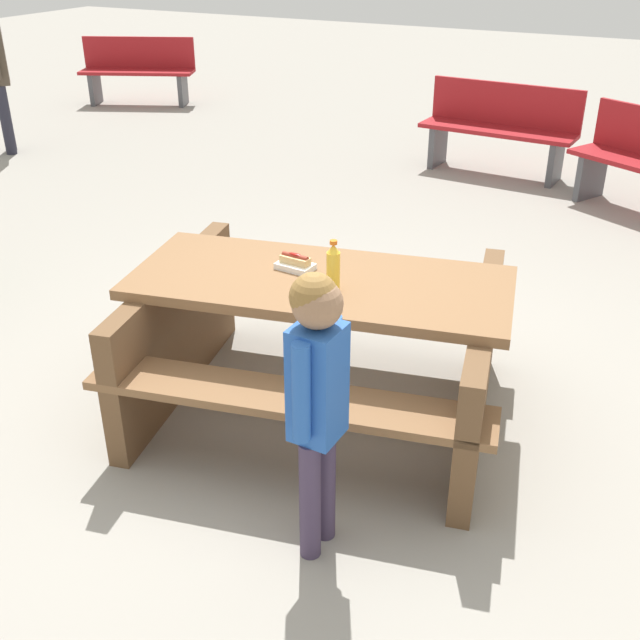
{
  "coord_description": "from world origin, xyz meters",
  "views": [
    {
      "loc": [
        -1.49,
        2.94,
        2.27
      ],
      "look_at": [
        0.0,
        0.0,
        0.52
      ],
      "focal_mm": 43.01,
      "sensor_mm": 36.0,
      "label": 1
    }
  ],
  "objects_px": {
    "soda_bottle": "(333,268)",
    "park_bench_mid": "(500,127)",
    "hotdog_tray": "(295,263)",
    "park_bench_far": "(138,69)",
    "picnic_table": "(320,334)",
    "child_in_coat": "(317,384)"
  },
  "relations": [
    {
      "from": "soda_bottle",
      "to": "park_bench_mid",
      "type": "relative_size",
      "value": 0.16
    },
    {
      "from": "hotdog_tray",
      "to": "park_bench_mid",
      "type": "distance_m",
      "value": 4.49
    },
    {
      "from": "hotdog_tray",
      "to": "park_bench_far",
      "type": "relative_size",
      "value": 0.12
    },
    {
      "from": "park_bench_mid",
      "to": "soda_bottle",
      "type": "bearing_deg",
      "value": 95.4
    },
    {
      "from": "picnic_table",
      "to": "soda_bottle",
      "type": "xyz_separation_m",
      "value": [
        -0.11,
        0.09,
        0.42
      ]
    },
    {
      "from": "child_in_coat",
      "to": "park_bench_far",
      "type": "relative_size",
      "value": 0.78
    },
    {
      "from": "picnic_table",
      "to": "soda_bottle",
      "type": "bearing_deg",
      "value": 140.88
    },
    {
      "from": "child_in_coat",
      "to": "park_bench_far",
      "type": "xyz_separation_m",
      "value": [
        5.92,
        -6.32,
        -0.32
      ]
    },
    {
      "from": "picnic_table",
      "to": "park_bench_mid",
      "type": "xyz_separation_m",
      "value": [
        0.32,
        -4.51,
        0.0
      ]
    },
    {
      "from": "picnic_table",
      "to": "soda_bottle",
      "type": "relative_size",
      "value": 8.35
    },
    {
      "from": "park_bench_mid",
      "to": "hotdog_tray",
      "type": "bearing_deg",
      "value": 92.15
    },
    {
      "from": "soda_bottle",
      "to": "child_in_coat",
      "type": "bearing_deg",
      "value": 111.94
    },
    {
      "from": "picnic_table",
      "to": "hotdog_tray",
      "type": "bearing_deg",
      "value": -13.71
    },
    {
      "from": "picnic_table",
      "to": "hotdog_tray",
      "type": "relative_size",
      "value": 10.87
    },
    {
      "from": "picnic_table",
      "to": "child_in_coat",
      "type": "relative_size",
      "value": 1.7
    },
    {
      "from": "soda_bottle",
      "to": "hotdog_tray",
      "type": "distance_m",
      "value": 0.31
    },
    {
      "from": "park_bench_mid",
      "to": "child_in_coat",
      "type": "bearing_deg",
      "value": 97.89
    },
    {
      "from": "soda_bottle",
      "to": "child_in_coat",
      "type": "distance_m",
      "value": 0.83
    },
    {
      "from": "child_in_coat",
      "to": "park_bench_mid",
      "type": "bearing_deg",
      "value": -82.11
    },
    {
      "from": "picnic_table",
      "to": "park_bench_far",
      "type": "xyz_separation_m",
      "value": [
        5.5,
        -5.46,
        0.0
      ]
    },
    {
      "from": "hotdog_tray",
      "to": "park_bench_far",
      "type": "height_order",
      "value": "park_bench_far"
    },
    {
      "from": "child_in_coat",
      "to": "park_bench_far",
      "type": "bearing_deg",
      "value": -46.87
    }
  ]
}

